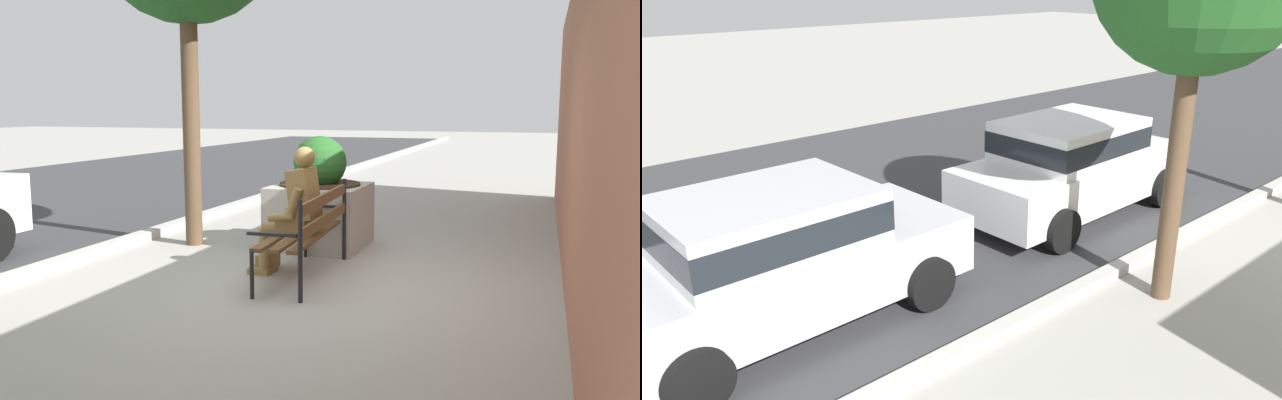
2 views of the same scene
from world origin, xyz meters
TOP-DOWN VIEW (x-y plane):
  - ground_plane at (0.00, 0.00)m, footprint 80.00×80.00m
  - curb_stone at (0.00, 2.90)m, footprint 60.00×0.20m
  - building_wall_behind at (1.50, -2.60)m, footprint 12.00×0.50m
  - park_bench at (0.28, 0.16)m, footprint 1.83×0.65m
  - bronze_statue_seated at (0.30, 0.37)m, footprint 0.64×0.76m
  - concrete_planter at (1.75, 0.55)m, footprint 1.13×1.13m

SIDE VIEW (x-z plane):
  - ground_plane at x=0.00m, z-range 0.00..0.00m
  - curb_stone at x=0.00m, z-range 0.00..0.12m
  - park_bench at x=0.28m, z-range 0.07..1.02m
  - concrete_planter at x=1.75m, z-range -0.15..1.26m
  - bronze_statue_seated at x=0.30m, z-range -0.02..1.35m
  - building_wall_behind at x=1.50m, z-range 0.00..3.21m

